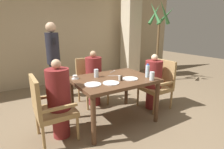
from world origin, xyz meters
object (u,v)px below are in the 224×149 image
object	(u,v)px
diner_in_right_chair	(153,81)
plate_main_right	(93,84)
plate_main_left	(130,79)
teacup_with_saucer	(75,77)
standing_host	(54,58)
plate_dessert_center	(111,83)
chair_far_side	(91,80)
diner_in_left_chair	(59,99)
potted_palm	(157,54)
chair_left_side	(49,107)
glass_tall_near	(152,76)
chair_right_side	(158,83)
water_bottle	(147,71)
diner_in_far_chair	(94,78)
glass_tall_mid	(96,73)

from	to	relation	value
diner_in_right_chair	plate_main_right	distance (m)	1.36
plate_main_left	teacup_with_saucer	xyz separation A→B (m)	(-0.75, 0.48, 0.02)
standing_host	plate_dessert_center	world-z (taller)	standing_host
chair_far_side	teacup_with_saucer	bearing A→B (deg)	-132.45
plate_main_left	diner_in_left_chair	bearing A→B (deg)	170.51
diner_in_right_chair	potted_palm	world-z (taller)	potted_palm
chair_left_side	potted_palm	size ratio (longest dim) A/B	0.42
potted_palm	glass_tall_near	size ratio (longest dim) A/B	16.93
potted_palm	plate_main_right	xyz separation A→B (m)	(-2.75, -1.43, -0.06)
chair_right_side	glass_tall_near	size ratio (longest dim) A/B	7.04
plate_main_right	water_bottle	size ratio (longest dim) A/B	1.09
diner_in_right_chair	glass_tall_near	bearing A→B (deg)	-137.57
standing_host	plate_main_left	distance (m)	1.92
plate_main_left	glass_tall_near	xyz separation A→B (m)	(0.25, -0.22, 0.06)
potted_palm	water_bottle	size ratio (longest dim) A/B	9.98
water_bottle	teacup_with_saucer	bearing A→B (deg)	153.21
diner_in_far_chair	diner_in_right_chair	size ratio (longest dim) A/B	1.04
chair_far_side	plate_main_right	distance (m)	1.14
diner_in_far_chair	diner_in_right_chair	bearing A→B (deg)	-39.64
water_bottle	potted_palm	bearing A→B (deg)	40.46
teacup_with_saucer	glass_tall_near	size ratio (longest dim) A/B	0.84
teacup_with_saucer	glass_tall_mid	distance (m)	0.35
diner_in_left_chair	teacup_with_saucer	world-z (taller)	diner_in_left_chair
chair_left_side	diner_in_right_chair	xyz separation A→B (m)	(1.94, 0.00, 0.05)
glass_tall_near	glass_tall_mid	bearing A→B (deg)	137.44
diner_in_right_chair	plate_main_left	xyz separation A→B (m)	(-0.70, -0.18, 0.20)
plate_dessert_center	teacup_with_saucer	distance (m)	0.63
plate_dessert_center	glass_tall_mid	distance (m)	0.42
chair_far_side	standing_host	xyz separation A→B (m)	(-0.56, 0.69, 0.40)
plate_dessert_center	plate_main_left	bearing A→B (deg)	4.59
chair_left_side	chair_right_side	size ratio (longest dim) A/B	1.00
diner_in_left_chair	glass_tall_mid	bearing A→B (deg)	16.47
diner_in_left_chair	plate_main_left	size ratio (longest dim) A/B	4.66
diner_in_right_chair	standing_host	distance (m)	2.18
diner_in_right_chair	glass_tall_mid	world-z (taller)	diner_in_right_chair
teacup_with_saucer	water_bottle	bearing A→B (deg)	-26.79
diner_in_far_chair	potted_palm	distance (m)	2.39
plate_dessert_center	chair_right_side	bearing A→B (deg)	9.92
diner_in_right_chair	plate_main_left	world-z (taller)	diner_in_right_chair
plate_main_left	glass_tall_mid	distance (m)	0.57
chair_left_side	plate_dessert_center	world-z (taller)	chair_left_side
diner_in_left_chair	glass_tall_near	size ratio (longest dim) A/B	8.62
plate_main_left	potted_palm	bearing A→B (deg)	35.01
diner_in_right_chair	teacup_with_saucer	world-z (taller)	diner_in_right_chair
teacup_with_saucer	water_bottle	xyz separation A→B (m)	(1.06, -0.53, 0.08)
water_bottle	standing_host	bearing A→B (deg)	120.58
potted_palm	plate_main_right	size ratio (longest dim) A/B	9.16
chair_right_side	chair_far_side	bearing A→B (deg)	139.55
plate_main_left	glass_tall_near	distance (m)	0.34
glass_tall_mid	standing_host	bearing A→B (deg)	104.43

